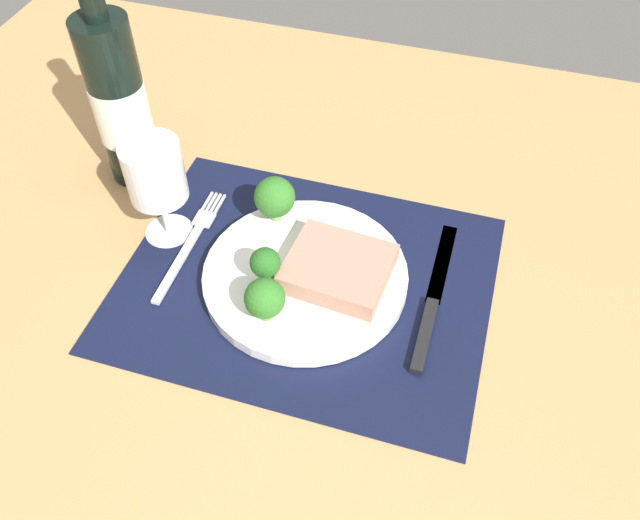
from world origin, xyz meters
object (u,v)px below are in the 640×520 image
plate (305,276)px  fork (190,243)px  knife (432,305)px  wine_glass (156,177)px  wine_bottle (119,101)px  steak (338,268)px

plate → fork: size_ratio=1.27×
plate → knife: (15.16, 0.53, -0.50)cm
wine_glass → plate: bearing=-8.5°
wine_bottle → fork: bearing=-40.3°
plate → fork: bearing=174.8°
fork → wine_glass: bearing=155.9°
fork → wine_bottle: size_ratio=0.63×
fork → wine_bottle: bearing=137.5°
steak → wine_glass: (-23.10, 2.29, 6.19)cm
wine_bottle → wine_glass: 13.37cm
fork → wine_glass: (-3.64, 1.47, 8.83)cm
plate → wine_bottle: size_ratio=0.80×
steak → fork: (-19.46, 0.82, -2.65)cm
plate → steak: bearing=8.9°
wine_glass → fork: bearing=-21.9°
plate → steak: 4.41cm
steak → wine_glass: size_ratio=0.83×
wine_bottle → wine_glass: size_ratio=2.19×
plate → steak: steak is taller
steak → wine_bottle: wine_bottle is taller
steak → wine_bottle: 35.40cm
knife → plate: bearing=-176.6°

